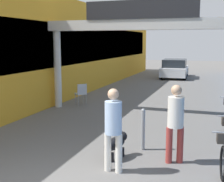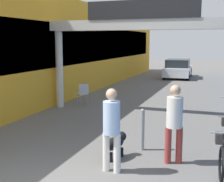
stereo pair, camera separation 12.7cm
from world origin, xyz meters
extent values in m
cube|color=gold|center=(-5.10, 11.00, 2.23)|extent=(3.00, 26.00, 4.46)
cube|color=black|center=(-3.62, 11.00, 2.45)|extent=(0.04, 23.40, 1.78)
cylinder|color=beige|center=(-3.35, 7.20, 1.50)|extent=(0.28, 0.28, 2.99)
cube|color=beige|center=(0.00, 7.20, 3.18)|extent=(7.40, 0.44, 0.37)
cube|color=#232326|center=(0.00, 7.00, 3.69)|extent=(3.96, 0.10, 0.64)
cylinder|color=silver|center=(0.61, 1.97, 0.40)|extent=(0.15, 0.15, 0.79)
cylinder|color=silver|center=(0.85, 1.95, 0.40)|extent=(0.15, 0.15, 0.79)
cylinder|color=#A5BFE0|center=(0.73, 1.96, 1.12)|extent=(0.36, 0.36, 0.65)
sphere|color=tan|center=(0.73, 1.96, 1.59)|extent=(0.24, 0.24, 0.22)
cylinder|color=#99332D|center=(1.72, 2.79, 0.40)|extent=(0.18, 0.18, 0.79)
cylinder|color=#99332D|center=(1.94, 2.88, 0.40)|extent=(0.18, 0.18, 0.79)
cylinder|color=silver|center=(1.83, 2.83, 1.12)|extent=(0.44, 0.44, 0.66)
sphere|color=tan|center=(1.83, 2.83, 1.59)|extent=(0.29, 0.29, 0.22)
ellipsoid|color=black|center=(0.53, 2.64, 0.35)|extent=(0.48, 0.72, 0.27)
sphere|color=black|center=(0.62, 2.93, 0.44)|extent=(0.29, 0.29, 0.23)
sphere|color=white|center=(0.59, 2.83, 0.33)|extent=(0.20, 0.20, 0.16)
cylinder|color=black|center=(0.51, 2.86, 0.11)|extent=(0.09, 0.09, 0.21)
cylinder|color=black|center=(0.67, 2.81, 0.11)|extent=(0.09, 0.09, 0.21)
cylinder|color=black|center=(0.38, 2.48, 0.11)|extent=(0.09, 0.09, 0.21)
cylinder|color=black|center=(0.55, 2.43, 0.11)|extent=(0.09, 0.09, 0.21)
torus|color=black|center=(2.81, 2.24, 0.34)|extent=(0.12, 0.67, 0.67)
cylinder|color=black|center=(2.82, 2.18, 0.72)|extent=(0.04, 0.04, 0.46)
cube|color=#332D28|center=(2.80, 2.38, 0.80)|extent=(0.26, 0.22, 0.20)
cylinder|color=gray|center=(0.99, 3.41, 0.47)|extent=(0.10, 0.10, 0.94)
sphere|color=gray|center=(0.99, 3.41, 0.97)|extent=(0.10, 0.10, 0.10)
cylinder|color=gray|center=(-2.92, 7.86, 0.23)|extent=(0.04, 0.04, 0.45)
cylinder|color=gray|center=(-2.68, 8.10, 0.23)|extent=(0.04, 0.04, 0.45)
cylinder|color=gray|center=(-2.68, 7.62, 0.23)|extent=(0.04, 0.04, 0.45)
cylinder|color=gray|center=(-2.44, 7.87, 0.23)|extent=(0.04, 0.04, 0.45)
cube|color=silver|center=(-2.68, 7.86, 0.47)|extent=(0.57, 0.57, 0.04)
cube|color=silver|center=(-2.55, 7.74, 0.69)|extent=(0.31, 0.32, 0.40)
cube|color=silver|center=(-0.35, 19.11, 0.48)|extent=(1.94, 4.08, 0.60)
cube|color=#1E2328|center=(-0.34, 18.96, 1.06)|extent=(1.68, 2.27, 0.55)
cylinder|color=black|center=(-1.22, 20.51, 0.30)|extent=(0.23, 0.61, 0.60)
cylinder|color=black|center=(0.37, 20.59, 0.30)|extent=(0.23, 0.61, 0.60)
cylinder|color=black|center=(-1.07, 17.62, 0.30)|extent=(0.23, 0.61, 0.60)
cylinder|color=black|center=(0.52, 17.70, 0.30)|extent=(0.23, 0.61, 0.60)
camera|label=1|loc=(2.63, -3.69, 2.60)|focal=50.00mm
camera|label=2|loc=(2.75, -3.65, 2.60)|focal=50.00mm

